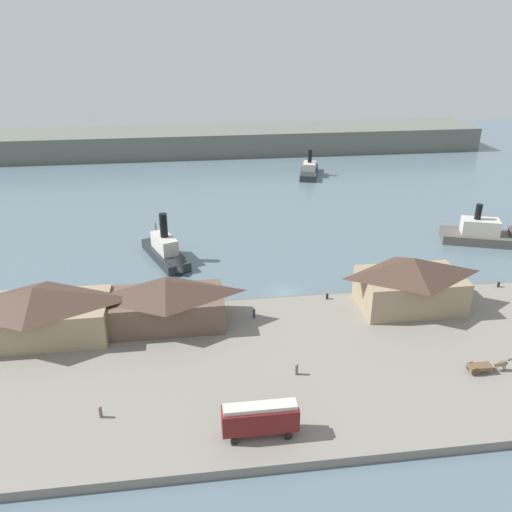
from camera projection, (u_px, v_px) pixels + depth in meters
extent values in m
plane|color=slate|center=(283.00, 292.00, 93.22)|extent=(320.00, 320.00, 0.00)
cube|color=gray|center=(312.00, 363.00, 73.09)|extent=(110.00, 36.00, 1.20)
cube|color=#666159|center=(287.00, 300.00, 89.76)|extent=(110.00, 0.80, 1.00)
cube|color=#998466|center=(39.00, 320.00, 77.26)|extent=(20.32, 10.00, 5.31)
pyramid|color=#473328|center=(34.00, 296.00, 75.63)|extent=(20.73, 10.50, 2.61)
cube|color=brown|center=(168.00, 309.00, 80.50)|extent=(17.00, 8.79, 4.91)
pyramid|color=#473328|center=(166.00, 288.00, 78.98)|extent=(17.34, 9.23, 2.50)
cube|color=#998466|center=(410.00, 291.00, 85.22)|extent=(16.05, 9.67, 5.66)
pyramid|color=#473328|center=(413.00, 267.00, 83.45)|extent=(16.37, 10.16, 2.96)
cube|color=maroon|center=(260.00, 419.00, 58.75)|extent=(8.56, 2.32, 2.79)
cube|color=beige|center=(260.00, 407.00, 58.07)|extent=(8.22, 1.62, 0.50)
cylinder|color=black|center=(284.00, 422.00, 60.91)|extent=(0.90, 0.18, 0.90)
cylinder|color=black|center=(288.00, 436.00, 58.82)|extent=(0.90, 0.18, 0.90)
cylinder|color=black|center=(233.00, 427.00, 60.19)|extent=(0.90, 0.18, 0.90)
cylinder|color=black|center=(235.00, 442.00, 58.10)|extent=(0.90, 0.18, 0.90)
cube|color=brown|center=(480.00, 367.00, 69.89)|extent=(3.04, 1.43, 0.50)
cylinder|color=#4C3828|center=(470.00, 366.00, 70.53)|extent=(1.20, 0.10, 1.20)
cylinder|color=#4C3828|center=(476.00, 372.00, 69.24)|extent=(1.20, 0.10, 1.20)
ellipsoid|color=#7A6651|center=(501.00, 363.00, 70.14)|extent=(2.00, 0.70, 0.90)
ellipsoid|color=#7A6651|center=(509.00, 359.00, 70.04)|extent=(0.70, 0.32, 0.44)
cylinder|color=#7A6651|center=(503.00, 366.00, 70.64)|extent=(0.16, 0.16, 1.00)
cylinder|color=#7A6651|center=(505.00, 368.00, 70.28)|extent=(0.16, 0.16, 1.00)
cylinder|color=#7A6651|center=(495.00, 367.00, 70.49)|extent=(0.16, 0.16, 1.00)
cylinder|color=#7A6651|center=(497.00, 368.00, 70.13)|extent=(0.16, 0.16, 1.00)
cylinder|color=#6B5B4C|center=(296.00, 370.00, 69.50)|extent=(0.44, 0.44, 1.50)
sphere|color=#CCA889|center=(297.00, 364.00, 69.14)|extent=(0.27, 0.27, 0.27)
cylinder|color=#33384C|center=(254.00, 314.00, 82.72)|extent=(0.42, 0.42, 1.44)
sphere|color=#CCA889|center=(254.00, 309.00, 82.37)|extent=(0.26, 0.26, 0.26)
cylinder|color=#6B5B4C|center=(100.00, 412.00, 62.04)|extent=(0.41, 0.41, 1.40)
sphere|color=#CCA889|center=(100.00, 407.00, 61.70)|extent=(0.26, 0.26, 0.26)
cylinder|color=black|center=(327.00, 296.00, 88.38)|extent=(0.44, 0.44, 0.90)
cylinder|color=black|center=(499.00, 285.00, 92.32)|extent=(0.44, 0.44, 0.90)
cube|color=#23282D|center=(309.00, 173.00, 161.99)|extent=(8.90, 16.26, 1.88)
cone|color=#23282D|center=(311.00, 166.00, 169.00)|extent=(4.91, 3.88, 4.30)
cube|color=beige|center=(309.00, 166.00, 161.16)|extent=(5.12, 6.34, 2.14)
cylinder|color=black|center=(310.00, 156.00, 160.20)|extent=(1.20, 1.20, 3.93)
cube|color=#514C47|center=(478.00, 237.00, 113.97)|extent=(16.68, 11.43, 1.97)
cube|color=beige|center=(480.00, 226.00, 112.92)|extent=(8.51, 6.27, 3.15)
cylinder|color=black|center=(479.00, 212.00, 111.75)|extent=(1.33, 1.33, 3.30)
cube|color=#23282D|center=(165.00, 255.00, 105.58)|extent=(10.16, 16.47, 1.91)
cone|color=#23282D|center=(180.00, 270.00, 99.26)|extent=(4.93, 4.19, 4.17)
cube|color=beige|center=(164.00, 243.00, 104.56)|extent=(5.69, 8.16, 3.08)
cylinder|color=black|center=(164.00, 225.00, 102.73)|extent=(1.52, 1.52, 4.77)
cylinder|color=brown|center=(156.00, 233.00, 108.11)|extent=(0.24, 0.24, 4.24)
cube|color=#60665B|center=(229.00, 140.00, 190.98)|extent=(180.00, 24.00, 8.00)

